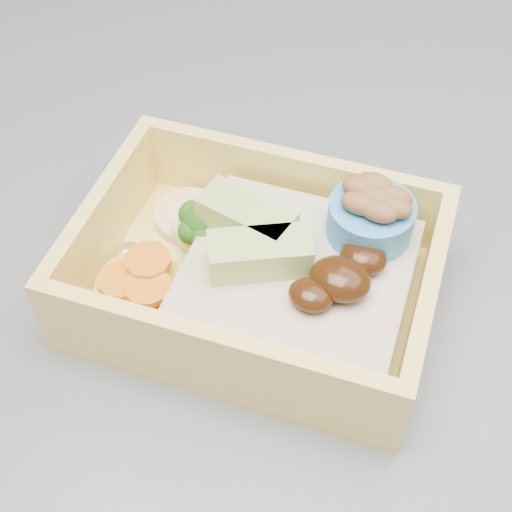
% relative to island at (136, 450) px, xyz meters
% --- Properties ---
extents(island, '(1.24, 0.84, 0.92)m').
position_rel_island_xyz_m(island, '(0.00, 0.00, 0.00)').
color(island, brown).
rests_on(island, ground).
extents(bento_box, '(0.22, 0.17, 0.08)m').
position_rel_island_xyz_m(bento_box, '(0.18, -0.03, 0.49)').
color(bento_box, '#FCD968').
rests_on(bento_box, island).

